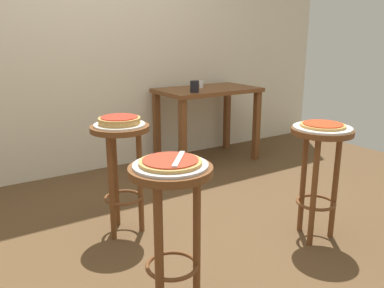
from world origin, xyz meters
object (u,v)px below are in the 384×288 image
Objects in this scene: pizza_middle at (323,125)px; cup_near_edge at (195,86)px; condiment_shaker at (201,84)px; stool_middle at (320,159)px; dining_table at (207,101)px; pizza_server_knife at (179,159)px; serving_plate_leftside at (120,125)px; pizza_leftside at (119,120)px; stool_leftside at (121,155)px; serving_plate_middle at (322,128)px; stool_foreground at (171,208)px; serving_plate_foreground at (170,165)px; pizza_foreground at (170,162)px.

cup_near_edge is at bearing 86.21° from pizza_middle.
stool_middle is at bearing -100.58° from condiment_shaker.
pizza_server_knife is at bearing -128.39° from dining_table.
pizza_leftside is (0.00, 0.00, 0.03)m from serving_plate_leftside.
serving_plate_middle is at bearing -36.97° from stool_leftside.
stool_foreground is at bearing 97.06° from pizza_server_knife.
stool_leftside is (0.14, 0.87, 0.00)m from stool_foreground.
pizza_middle is 1.26m from pizza_leftside.
pizza_middle is (0.00, 0.00, 0.02)m from serving_plate_middle.
stool_leftside is 1.40m from cup_near_edge.
cup_near_edge reaches higher than stool_foreground.
pizza_middle is at bearing -102.30° from dining_table.
serving_plate_foreground is 0.33× the size of dining_table.
serving_plate_foreground is 1.03× the size of serving_plate_leftside.
cup_near_edge is (0.10, 1.57, 0.06)m from pizza_middle.
stool_middle is at bearing 5.95° from stool_foreground.
pizza_leftside reaches higher than serving_plate_leftside.
serving_plate_middle is (1.14, 0.12, 0.20)m from stool_foreground.
stool_leftside is at bearing -142.28° from condiment_shaker.
pizza_middle is at bearing 0.00° from serving_plate_middle.
stool_foreground and stool_middle have the same top height.
condiment_shaker is 2.41m from pizza_server_knife.
pizza_server_knife is (-1.45, -1.93, -0.03)m from condiment_shaker.
pizza_leftside reaches higher than stool_foreground.
condiment_shaker is at bearing 3.87° from pizza_server_knife.
stool_leftside is at bearing 143.03° from pizza_middle.
pizza_server_knife is at bearing -97.00° from serving_plate_leftside.
condiment_shaker is (1.34, 1.03, 0.26)m from stool_leftside.
cup_near_edge is (0.10, 1.57, 0.28)m from stool_middle.
pizza_middle is 1.28m from stool_leftside.
dining_table is at bearing 35.60° from stool_leftside.
serving_plate_middle is at bearing 0.00° from pizza_middle.
pizza_middle is 1.24× the size of pizza_server_knife.
pizza_leftside is 0.26× the size of dining_table.
pizza_middle is at bearing -36.97° from pizza_leftside.
pizza_middle reaches higher than stool_middle.
serving_plate_middle is at bearing 5.95° from pizza_foreground.
condiment_shaker reaches higher than serving_plate_leftside.
stool_middle is 1.27m from serving_plate_leftside.
serving_plate_middle is at bearing -102.30° from dining_table.
stool_leftside is 9.85× the size of condiment_shaker.
serving_plate_leftside is (-1.00, 0.76, 0.00)m from serving_plate_middle.
dining_table is at bearing 35.60° from pizza_leftside.
stool_middle is 3.33× the size of pizza_server_knife.
serving_plate_foreground is 0.02m from pizza_foreground.
serving_plate_leftside is at bearing -144.40° from dining_table.
pizza_foreground reaches higher than serving_plate_foreground.
pizza_server_knife reaches higher than serving_plate_foreground.
serving_plate_middle reaches higher than stool_foreground.
dining_table is (1.52, 1.87, 0.09)m from stool_foreground.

